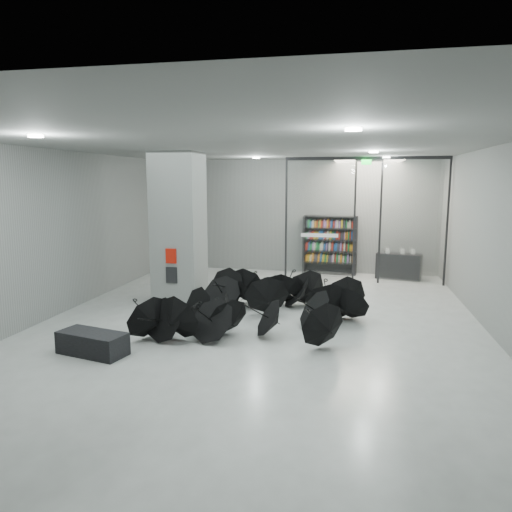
% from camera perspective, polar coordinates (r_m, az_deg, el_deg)
% --- Properties ---
extents(room, '(14.00, 14.02, 4.01)m').
position_cam_1_polar(room, '(10.19, -0.02, 6.68)').
color(room, gray).
rests_on(room, ground).
extents(column, '(1.20, 1.20, 4.00)m').
position_cam_1_polar(column, '(12.86, -9.22, 3.29)').
color(column, slate).
rests_on(column, ground).
extents(fire_cabinet, '(0.28, 0.04, 0.38)m').
position_cam_1_polar(fire_cabinet, '(12.37, -10.15, 0.00)').
color(fire_cabinet, '#A50A07').
rests_on(fire_cabinet, column).
extents(info_panel, '(0.30, 0.03, 0.42)m').
position_cam_1_polar(info_panel, '(12.46, -10.09, -2.27)').
color(info_panel, black).
rests_on(info_panel, column).
extents(exit_sign, '(0.30, 0.06, 0.15)m').
position_cam_1_polar(exit_sign, '(15.29, 13.09, 10.90)').
color(exit_sign, '#0CE533').
rests_on(exit_sign, room).
extents(glass_partition, '(5.06, 0.08, 4.00)m').
position_cam_1_polar(glass_partition, '(15.52, 12.82, 4.82)').
color(glass_partition, silver).
rests_on(glass_partition, ground).
extents(bench, '(1.43, 0.86, 0.43)m').
position_cam_1_polar(bench, '(9.67, -19.00, -9.84)').
color(bench, black).
rests_on(bench, ground).
extents(bookshelf, '(1.88, 0.55, 2.04)m').
position_cam_1_polar(bookshelf, '(16.89, 8.85, 1.31)').
color(bookshelf, black).
rests_on(bookshelf, ground).
extents(shop_counter, '(1.53, 0.89, 0.86)m').
position_cam_1_polar(shop_counter, '(16.60, 16.72, -1.17)').
color(shop_counter, black).
rests_on(shop_counter, ground).
extents(umbrella_cluster, '(5.22, 4.76, 1.29)m').
position_cam_1_polar(umbrella_cluster, '(11.16, 0.99, -6.33)').
color(umbrella_cluster, black).
rests_on(umbrella_cluster, ground).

